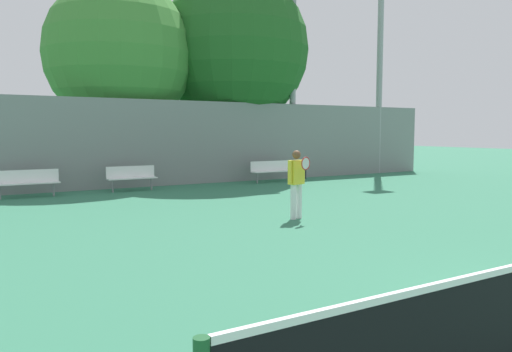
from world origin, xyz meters
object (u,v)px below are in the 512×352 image
tennis_player (297,180)px  bench_courtside_near (273,169)px  light_pole_near_left (380,37)px  bench_by_gate (27,180)px  tree_green_tall (234,50)px  light_pole_far_right (293,64)px  tree_green_broad (120,55)px  bench_courtside_far (131,176)px

tennis_player → bench_courtside_near: 8.66m
bench_courtside_near → light_pole_near_left: bearing=9.0°
bench_by_gate → tree_green_tall: size_ratio=0.21×
bench_courtside_near → light_pole_far_right: bearing=33.8°
bench_by_gate → light_pole_far_right: size_ratio=0.22×
light_pole_near_left → tree_green_broad: (-12.12, 2.69, -1.45)m
bench_by_gate → light_pole_far_right: (11.10, 1.22, 4.53)m
tree_green_tall → tree_green_broad: (-5.04, 0.67, -0.52)m
light_pole_near_left → tree_green_tall: bearing=164.0°
light_pole_far_right → bench_courtside_near: bearing=-146.2°
tree_green_broad → bench_courtside_far: bearing=-101.6°
light_pole_far_right → tree_green_broad: 7.43m
light_pole_near_left → tree_green_tall: (-7.09, 2.03, -0.92)m
bench_courtside_far → light_pole_far_right: size_ratio=0.20×
tennis_player → bench_by_gate: (-5.06, 7.54, -0.39)m
bench_courtside_near → tree_green_broad: size_ratio=0.24×
light_pole_near_left → tree_green_broad: light_pole_near_left is taller
bench_courtside_near → light_pole_far_right: size_ratio=0.23×
tennis_player → bench_courtside_near: size_ratio=0.81×
light_pole_near_left → bench_by_gate: bearing=-176.1°
bench_courtside_far → light_pole_far_right: light_pole_far_right is taller
bench_courtside_near → bench_by_gate: same height
tree_green_tall → light_pole_near_left: bearing=-16.0°
bench_courtside_far → light_pole_near_left: 14.34m
tennis_player → bench_courtside_near: tennis_player is taller
tree_green_tall → bench_courtside_near: bearing=-88.1°
bench_courtside_far → light_pole_near_left: bearing=4.9°
tennis_player → tree_green_tall: size_ratio=0.18×
light_pole_far_right → bench_by_gate: bearing=-173.7°
bench_courtside_near → light_pole_far_right: light_pole_far_right is taller
tennis_player → tree_green_tall: (4.12, 10.68, 4.85)m
bench_courtside_far → bench_courtside_near: bearing=0.0°
tennis_player → bench_by_gate: tennis_player is taller
tennis_player → bench_by_gate: 9.09m
light_pole_far_right → tree_green_broad: light_pole_far_right is taller
tennis_player → tree_green_broad: tree_green_broad is taller
bench_courtside_near → tree_green_tall: size_ratio=0.22×
tennis_player → tree_green_tall: tree_green_tall is taller
bench_courtside_far → tree_green_broad: bearing=78.4°
tennis_player → bench_courtside_near: bearing=46.0°
bench_courtside_far → tree_green_tall: size_ratio=0.19×
bench_by_gate → light_pole_near_left: (16.27, 1.11, 6.16)m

